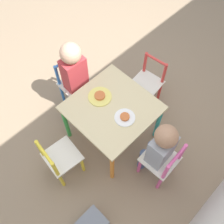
{
  "coord_description": "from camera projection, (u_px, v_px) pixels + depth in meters",
  "views": [
    {
      "loc": [
        0.78,
        0.78,
        2.26
      ],
      "look_at": [
        0.0,
        0.0,
        0.42
      ],
      "focal_mm": 42.0,
      "sensor_mm": 36.0,
      "label": 1
    }
  ],
  "objects": [
    {
      "name": "ground_plane",
      "position": [
        112.0,
        135.0,
        2.5
      ],
      "size": [
        6.0,
        6.0,
        0.0
      ],
      "primitive_type": "plane",
      "color": "#8C755B"
    },
    {
      "name": "child_front",
      "position": [
        75.0,
        72.0,
        2.27
      ],
      "size": [
        0.21,
        0.23,
        0.8
      ],
      "rotation": [
        0.0,
        0.0,
        -3.2
      ],
      "color": "#7A6B5B",
      "rests_on": "ground_plane"
    },
    {
      "name": "chair_blue",
      "position": [
        74.0,
        84.0,
        2.49
      ],
      "size": [
        0.28,
        0.28,
        0.53
      ],
      "rotation": [
        0.0,
        0.0,
        -3.2
      ],
      "color": "silver",
      "rests_on": "ground_plane"
    },
    {
      "name": "child_back",
      "position": [
        159.0,
        147.0,
        1.95
      ],
      "size": [
        0.21,
        0.22,
        0.75
      ],
      "rotation": [
        0.0,
        0.0,
        0.04
      ],
      "color": "#4C608E",
      "rests_on": "ground_plane"
    },
    {
      "name": "chair_pink",
      "position": [
        162.0,
        161.0,
        2.09
      ],
      "size": [
        0.27,
        0.27,
        0.53
      ],
      "rotation": [
        0.0,
        0.0,
        0.04
      ],
      "color": "silver",
      "rests_on": "ground_plane"
    },
    {
      "name": "plate_back",
      "position": [
        125.0,
        117.0,
        2.02
      ],
      "size": [
        0.16,
        0.16,
        0.03
      ],
      "color": "white",
      "rests_on": "kids_table"
    },
    {
      "name": "kids_table",
      "position": [
        112.0,
        112.0,
        2.14
      ],
      "size": [
        0.64,
        0.64,
        0.5
      ],
      "color": "beige",
      "rests_on": "ground_plane"
    },
    {
      "name": "chair_red",
      "position": [
        148.0,
        83.0,
        2.5
      ],
      "size": [
        0.29,
        0.29,
        0.53
      ],
      "rotation": [
        0.0,
        0.0,
        -4.61
      ],
      "color": "silver",
      "rests_on": "ground_plane"
    },
    {
      "name": "plate_front",
      "position": [
        100.0,
        96.0,
        2.12
      ],
      "size": [
        0.19,
        0.19,
        0.03
      ],
      "color": "#EADB66",
      "rests_on": "kids_table"
    },
    {
      "name": "chair_yellow",
      "position": [
        60.0,
        159.0,
        2.1
      ],
      "size": [
        0.29,
        0.29,
        0.53
      ],
      "rotation": [
        0.0,
        0.0,
        -1.67
      ],
      "color": "silver",
      "rests_on": "ground_plane"
    }
  ]
}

